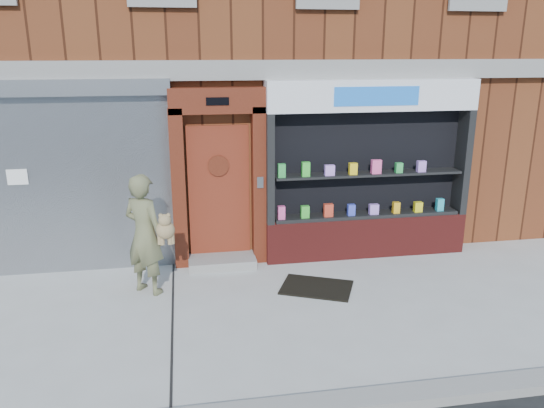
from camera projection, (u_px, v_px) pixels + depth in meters
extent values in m
plane|color=#9E9E99|center=(286.00, 310.00, 7.32)|extent=(80.00, 80.00, 0.00)
cube|color=gray|center=(328.00, 406.00, 5.27)|extent=(60.00, 0.30, 0.12)
cube|color=#5A2814|center=(236.00, 24.00, 11.86)|extent=(12.00, 8.00, 8.00)
cube|color=gray|center=(264.00, 70.00, 8.24)|extent=(12.00, 0.16, 0.30)
cube|color=gray|center=(75.00, 187.00, 8.27)|extent=(3.00, 0.10, 2.80)
cube|color=slate|center=(63.00, 88.00, 7.78)|extent=(3.10, 0.30, 0.24)
cube|color=white|center=(17.00, 177.00, 8.02)|extent=(0.30, 0.01, 0.24)
cube|color=#4C190D|center=(179.00, 190.00, 8.48)|extent=(0.22, 0.28, 2.60)
cube|color=#4C190D|center=(259.00, 186.00, 8.69)|extent=(0.22, 0.28, 2.60)
cube|color=#4C190D|center=(217.00, 100.00, 8.19)|extent=(1.50, 0.28, 0.40)
cube|color=black|center=(217.00, 101.00, 8.05)|extent=(0.35, 0.01, 0.12)
cube|color=maroon|center=(219.00, 192.00, 8.72)|extent=(1.00, 0.06, 2.20)
cylinder|color=black|center=(218.00, 166.00, 8.55)|extent=(0.28, 0.02, 0.28)
cylinder|color=#4C190D|center=(218.00, 166.00, 8.55)|extent=(0.34, 0.02, 0.34)
cube|color=gray|center=(222.00, 262.00, 8.78)|extent=(1.10, 0.55, 0.15)
cube|color=slate|center=(260.00, 182.00, 8.52)|extent=(0.10, 0.02, 0.18)
cube|color=maroon|center=(365.00, 235.00, 9.20)|extent=(3.50, 0.40, 0.70)
cube|color=black|center=(269.00, 169.00, 8.58)|extent=(0.12, 0.40, 1.80)
cube|color=black|center=(462.00, 162.00, 9.12)|extent=(0.12, 0.40, 1.80)
cube|color=black|center=(365.00, 163.00, 9.03)|extent=(3.30, 0.03, 1.80)
cube|color=black|center=(366.00, 215.00, 9.10)|extent=(3.20, 0.36, 0.06)
cube|color=black|center=(368.00, 174.00, 8.89)|extent=(3.20, 0.36, 0.04)
cube|color=white|center=(372.00, 95.00, 8.53)|extent=(3.50, 0.40, 0.50)
cube|color=blue|center=(377.00, 96.00, 8.33)|extent=(1.40, 0.01, 0.30)
cube|color=#ED4F99|center=(281.00, 213.00, 8.74)|extent=(0.11, 0.09, 0.22)
cube|color=green|center=(305.00, 212.00, 8.81)|extent=(0.14, 0.09, 0.20)
cube|color=red|center=(328.00, 210.00, 8.87)|extent=(0.15, 0.09, 0.22)
cube|color=#3A48C6|center=(351.00, 210.00, 8.94)|extent=(0.12, 0.09, 0.19)
cube|color=#B37FE6|center=(374.00, 209.00, 9.00)|extent=(0.16, 0.09, 0.17)
cube|color=#F6AD19|center=(396.00, 208.00, 9.07)|extent=(0.11, 0.09, 0.19)
cube|color=yellow|center=(418.00, 207.00, 9.13)|extent=(0.14, 0.09, 0.17)
cube|color=#24A3B6|center=(440.00, 205.00, 9.19)|extent=(0.12, 0.09, 0.22)
cube|color=green|center=(282.00, 171.00, 8.54)|extent=(0.12, 0.09, 0.22)
cube|color=green|center=(306.00, 169.00, 8.60)|extent=(0.13, 0.09, 0.24)
cube|color=#C78AF9|center=(329.00, 170.00, 8.67)|extent=(0.16, 0.09, 0.17)
cube|color=yellow|center=(353.00, 169.00, 8.74)|extent=(0.13, 0.09, 0.19)
cube|color=#F85298|center=(376.00, 167.00, 8.79)|extent=(0.16, 0.09, 0.23)
cube|color=green|center=(399.00, 168.00, 8.87)|extent=(0.12, 0.09, 0.17)
cube|color=#B880E7|center=(421.00, 166.00, 8.93)|extent=(0.14, 0.09, 0.19)
imported|color=#636442|center=(145.00, 234.00, 7.64)|extent=(0.78, 0.74, 1.79)
sphere|color=olive|center=(165.00, 230.00, 7.49)|extent=(0.26, 0.26, 0.26)
sphere|color=olive|center=(165.00, 220.00, 7.40)|extent=(0.18, 0.18, 0.18)
sphere|color=olive|center=(161.00, 216.00, 7.37)|extent=(0.06, 0.06, 0.06)
sphere|color=olive|center=(168.00, 215.00, 7.39)|extent=(0.06, 0.06, 0.06)
cylinder|color=olive|center=(160.00, 239.00, 7.51)|extent=(0.06, 0.06, 0.16)
cylinder|color=olive|center=(172.00, 238.00, 7.54)|extent=(0.06, 0.06, 0.16)
cylinder|color=olive|center=(162.00, 239.00, 7.50)|extent=(0.06, 0.06, 0.16)
cylinder|color=olive|center=(170.00, 239.00, 7.52)|extent=(0.06, 0.06, 0.16)
cube|color=black|center=(317.00, 287.00, 7.98)|extent=(1.24, 1.08, 0.03)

